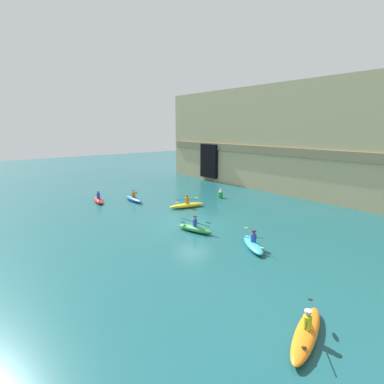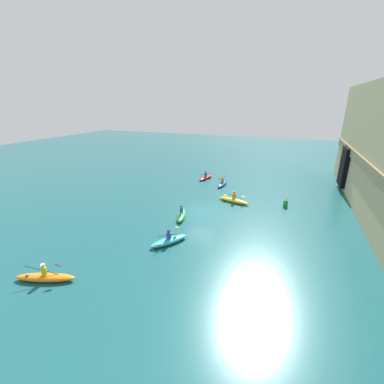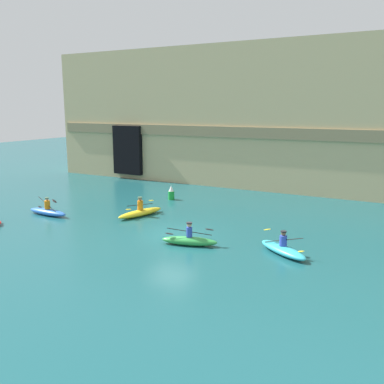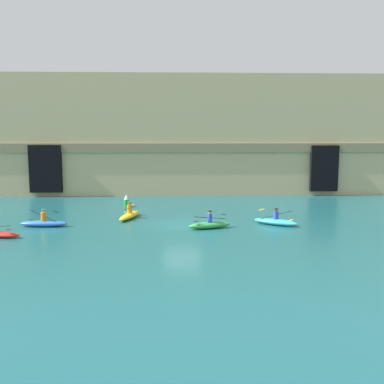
% 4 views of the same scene
% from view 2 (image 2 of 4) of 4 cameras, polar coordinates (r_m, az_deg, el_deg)
% --- Properties ---
extents(ground_plane, '(120.00, 120.00, 0.00)m').
position_cam_2_polar(ground_plane, '(24.66, 1.86, -4.54)').
color(ground_plane, '#195156').
extents(kayak_cyan, '(2.99, 2.38, 1.13)m').
position_cam_2_polar(kayak_cyan, '(19.49, -5.17, -10.66)').
color(kayak_cyan, '#33B2C6').
rests_on(kayak_cyan, ground).
extents(kayak_yellow, '(1.58, 3.49, 1.23)m').
position_cam_2_polar(kayak_yellow, '(27.34, 9.28, -1.76)').
color(kayak_yellow, yellow).
rests_on(kayak_yellow, ground).
extents(kayak_orange, '(1.87, 3.54, 1.12)m').
position_cam_2_polar(kayak_orange, '(18.11, -29.81, -16.06)').
color(kayak_orange, orange).
rests_on(kayak_orange, ground).
extents(kayak_red, '(3.15, 1.36, 1.11)m').
position_cam_2_polar(kayak_red, '(35.34, 3.06, 3.26)').
color(kayak_red, red).
rests_on(kayak_red, ground).
extents(kayak_blue, '(3.14, 0.81, 1.15)m').
position_cam_2_polar(kayak_blue, '(32.81, 6.79, 1.93)').
color(kayak_blue, blue).
rests_on(kayak_blue, ground).
extents(kayak_green, '(2.91, 1.42, 1.18)m').
position_cam_2_polar(kayak_green, '(23.47, -2.37, -5.13)').
color(kayak_green, green).
rests_on(kayak_green, ground).
extents(marker_buoy, '(0.46, 0.46, 1.05)m').
position_cam_2_polar(marker_buoy, '(27.55, 20.11, -2.06)').
color(marker_buoy, green).
rests_on(marker_buoy, ground).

